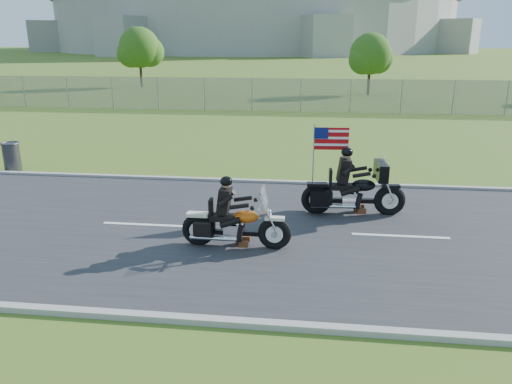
# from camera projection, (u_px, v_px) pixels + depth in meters

# --- Properties ---
(ground) EXTENTS (420.00, 420.00, 0.00)m
(ground) POSITION_uv_depth(u_px,v_px,m) (228.00, 230.00, 11.88)
(ground) COLOR #415D1D
(ground) RESTS_ON ground
(road) EXTENTS (120.00, 8.00, 0.04)m
(road) POSITION_uv_depth(u_px,v_px,m) (228.00, 229.00, 11.88)
(road) COLOR #28282B
(road) RESTS_ON ground
(curb_north) EXTENTS (120.00, 0.18, 0.12)m
(curb_north) POSITION_uv_depth(u_px,v_px,m) (250.00, 181.00, 15.71)
(curb_north) COLOR #9E9B93
(curb_north) RESTS_ON ground
(curb_south) EXTENTS (120.00, 0.18, 0.12)m
(curb_south) POSITION_uv_depth(u_px,v_px,m) (185.00, 319.00, 8.03)
(curb_south) COLOR #9E9B93
(curb_south) RESTS_ON ground
(fence) EXTENTS (60.00, 0.03, 2.00)m
(fence) POSITION_uv_depth(u_px,v_px,m) (204.00, 94.00, 31.12)
(fence) COLOR gray
(fence) RESTS_ON ground
(stadium) EXTENTS (140.40, 140.40, 29.20)m
(stadium) POSITION_uv_depth(u_px,v_px,m) (256.00, 3.00, 170.66)
(stadium) COLOR #A3A099
(stadium) RESTS_ON ground
(tree_fence_near) EXTENTS (3.52, 3.28, 4.75)m
(tree_fence_near) POSITION_uv_depth(u_px,v_px,m) (371.00, 56.00, 38.77)
(tree_fence_near) COLOR #382316
(tree_fence_near) RESTS_ON ground
(tree_fence_mid) EXTENTS (3.96, 3.69, 5.30)m
(tree_fence_mid) POSITION_uv_depth(u_px,v_px,m) (140.00, 50.00, 44.76)
(tree_fence_mid) COLOR #382316
(tree_fence_mid) RESTS_ON ground
(motorcycle_lead) EXTENTS (2.41, 0.57, 1.62)m
(motorcycle_lead) POSITION_uv_depth(u_px,v_px,m) (234.00, 226.00, 10.75)
(motorcycle_lead) COLOR black
(motorcycle_lead) RESTS_ON ground
(motorcycle_follow) EXTENTS (2.67, 0.89, 2.22)m
(motorcycle_follow) POSITION_uv_depth(u_px,v_px,m) (353.00, 192.00, 12.72)
(motorcycle_follow) COLOR black
(motorcycle_follow) RESTS_ON ground
(trash_can) EXTENTS (0.69, 0.69, 0.96)m
(trash_can) POSITION_uv_depth(u_px,v_px,m) (12.00, 157.00, 17.00)
(trash_can) COLOR #333338
(trash_can) RESTS_ON ground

